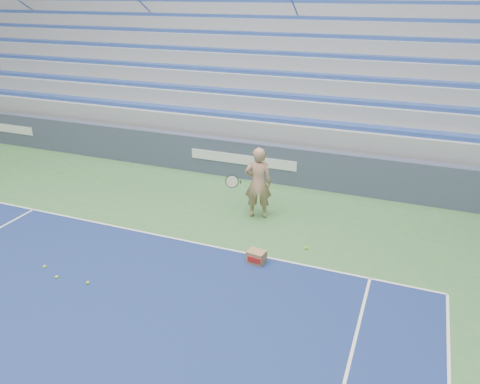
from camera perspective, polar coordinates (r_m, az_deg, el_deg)
name	(u,v)px	position (r m, az deg, el deg)	size (l,w,h in m)	color
sponsor_barrier	(244,160)	(13.52, 0.54, 3.98)	(30.00, 0.32, 1.10)	#3D465E
bleachers	(299,67)	(18.39, 7.19, 14.88)	(31.00, 9.15, 7.30)	#999DA1
tennis_player	(258,183)	(11.02, 2.21, 1.11)	(0.97, 0.91, 1.75)	tan
ball_box	(256,257)	(9.49, 2.00, -7.91)	(0.38, 0.32, 0.27)	#967148
tennis_ball_0	(57,277)	(9.71, -21.42, -9.64)	(0.07, 0.07, 0.07)	#B0E42E
tennis_ball_1	(45,267)	(10.13, -22.72, -8.40)	(0.07, 0.07, 0.07)	#B0E42E
tennis_ball_2	(306,248)	(10.09, 8.06, -6.74)	(0.07, 0.07, 0.07)	#B0E42E
tennis_ball_3	(88,283)	(9.35, -18.05, -10.48)	(0.07, 0.07, 0.07)	#B0E42E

